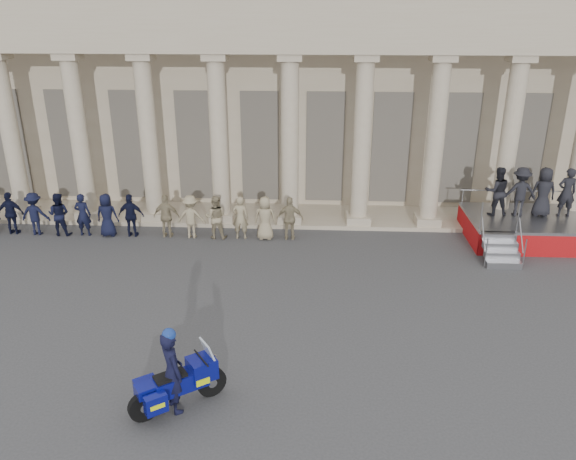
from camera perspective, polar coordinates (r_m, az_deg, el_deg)
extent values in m
plane|color=#38383A|center=(14.54, -6.66, -10.82)|extent=(90.00, 90.00, 0.00)
cube|color=tan|center=(27.35, -1.85, 14.86)|extent=(40.00, 10.00, 9.00)
cube|color=tan|center=(22.35, -3.04, 1.55)|extent=(40.00, 2.60, 0.15)
cube|color=tan|center=(20.21, -3.68, 18.89)|extent=(35.80, 1.00, 1.00)
cube|color=tan|center=(20.18, -3.76, 22.01)|extent=(35.80, 1.00, 1.20)
cube|color=tan|center=(24.26, -25.17, 1.65)|extent=(0.90, 0.90, 0.30)
cylinder|color=tan|center=(23.51, -26.32, 8.41)|extent=(0.64, 0.64, 5.60)
cube|color=tan|center=(23.15, -19.48, 1.60)|extent=(0.90, 0.90, 0.30)
cylinder|color=tan|center=(22.37, -20.43, 8.71)|extent=(0.64, 0.64, 5.60)
cube|color=tan|center=(21.96, -21.46, 16.12)|extent=(0.85, 0.85, 0.24)
cube|color=tan|center=(22.29, -13.29, 1.53)|extent=(0.90, 0.90, 0.30)
cylinder|color=tan|center=(21.48, -13.97, 8.93)|extent=(0.64, 0.64, 5.60)
cube|color=tan|center=(21.05, -14.71, 16.69)|extent=(0.85, 0.85, 0.24)
cube|color=tan|center=(21.71, -6.68, 1.43)|extent=(0.90, 0.90, 0.30)
cylinder|color=tan|center=(20.87, -7.03, 9.05)|extent=(0.64, 0.64, 5.60)
cube|color=tan|center=(20.44, -7.42, 17.05)|extent=(0.85, 0.85, 0.24)
cube|color=tan|center=(21.43, 0.19, 1.31)|extent=(0.90, 0.90, 0.30)
cylinder|color=tan|center=(20.58, 0.20, 9.03)|extent=(0.64, 0.64, 5.60)
cube|color=tan|center=(20.14, 0.21, 17.16)|extent=(0.85, 0.85, 0.24)
cube|color=tan|center=(21.47, 7.14, 1.17)|extent=(0.90, 0.90, 0.30)
cylinder|color=tan|center=(20.62, 7.52, 8.87)|extent=(0.64, 0.64, 5.60)
cube|color=tan|center=(20.18, 7.95, 16.97)|extent=(0.85, 0.85, 0.24)
cube|color=tan|center=(21.81, 13.97, 1.02)|extent=(0.90, 0.90, 0.30)
cylinder|color=tan|center=(20.98, 14.70, 8.57)|extent=(0.64, 0.64, 5.60)
cube|color=tan|center=(20.55, 15.50, 16.50)|extent=(0.85, 0.85, 0.24)
cube|color=tan|center=(22.46, 20.49, 0.86)|extent=(0.90, 0.90, 0.30)
cylinder|color=tan|center=(21.65, 21.51, 8.16)|extent=(0.64, 0.64, 5.60)
cube|color=tan|center=(21.23, 22.63, 15.81)|extent=(0.85, 0.85, 0.24)
cube|color=tan|center=(23.38, 26.57, 0.70)|extent=(0.90, 0.90, 0.30)
cube|color=black|center=(26.00, -26.53, 7.87)|extent=(1.30, 0.12, 4.20)
cube|color=black|center=(24.83, -21.24, 8.13)|extent=(1.30, 0.12, 4.20)
cube|color=black|center=(23.89, -15.48, 8.32)|extent=(1.30, 0.12, 4.20)
cube|color=black|center=(23.21, -9.31, 8.44)|extent=(1.30, 0.12, 4.20)
cube|color=black|center=(22.80, -2.84, 8.46)|extent=(1.30, 0.12, 4.20)
cube|color=black|center=(22.69, 3.78, 8.37)|extent=(1.30, 0.12, 4.20)
cube|color=black|center=(22.87, 10.37, 8.17)|extent=(1.30, 0.12, 4.20)
cube|color=black|center=(23.34, 16.77, 7.88)|extent=(1.30, 0.12, 4.20)
cube|color=black|center=(24.09, 22.83, 7.51)|extent=(1.30, 0.12, 4.20)
imported|color=black|center=(22.75, -26.30, 1.53)|extent=(0.93, 0.39, 1.59)
imported|color=black|center=(22.33, -24.31, 1.52)|extent=(1.03, 0.59, 1.59)
imported|color=black|center=(21.94, -22.25, 1.50)|extent=(0.77, 0.60, 1.59)
imported|color=black|center=(21.58, -20.12, 1.48)|extent=(0.58, 0.38, 1.59)
imported|color=black|center=(21.25, -17.91, 1.45)|extent=(0.78, 0.51, 1.59)
imported|color=black|center=(20.95, -15.64, 1.43)|extent=(0.93, 0.39, 1.59)
imported|color=gray|center=(20.58, -12.24, 1.38)|extent=(0.93, 0.39, 1.59)
imported|color=gray|center=(20.37, -9.82, 1.34)|extent=(1.03, 0.59, 1.59)
imported|color=gray|center=(20.19, -7.36, 1.31)|extent=(0.77, 0.60, 1.59)
imported|color=gray|center=(20.05, -4.87, 1.26)|extent=(0.58, 0.38, 1.59)
imported|color=gray|center=(19.95, -2.34, 1.22)|extent=(0.78, 0.51, 1.59)
imported|color=gray|center=(19.89, 0.21, 1.17)|extent=(0.93, 0.39, 1.59)
cube|color=gray|center=(21.62, 23.33, 1.10)|extent=(4.26, 3.04, 0.10)
cube|color=#9F0C0F|center=(20.47, 24.49, -1.52)|extent=(4.26, 0.04, 0.76)
cube|color=#9F0C0F|center=(21.13, 17.79, 0.15)|extent=(0.04, 3.04, 0.76)
cube|color=gray|center=(19.26, 21.04, -3.30)|extent=(1.10, 0.28, 0.22)
cube|color=gray|center=(19.42, 20.89, -2.37)|extent=(1.10, 0.28, 0.22)
cube|color=gray|center=(19.58, 20.75, -1.46)|extent=(1.10, 0.28, 0.22)
cube|color=gray|center=(19.75, 20.60, -0.57)|extent=(1.10, 0.28, 0.22)
cylinder|color=gray|center=(22.77, 22.35, 3.70)|extent=(4.26, 0.04, 0.04)
imported|color=black|center=(21.13, 20.47, 3.72)|extent=(0.85, 0.66, 1.75)
imported|color=black|center=(21.38, 22.52, 3.63)|extent=(1.13, 0.65, 1.75)
imported|color=black|center=(21.66, 24.51, 3.54)|extent=(0.86, 0.56, 1.75)
imported|color=black|center=(21.97, 26.46, 3.45)|extent=(0.64, 0.42, 1.75)
cylinder|color=black|center=(12.53, -7.78, -15.05)|extent=(0.61, 0.49, 0.65)
cylinder|color=black|center=(12.16, -14.40, -16.96)|extent=(0.61, 0.49, 0.65)
cube|color=navy|center=(12.17, -10.90, -14.89)|extent=(1.17, 0.99, 0.38)
cube|color=navy|center=(12.21, -8.75, -13.65)|extent=(0.74, 0.73, 0.44)
cube|color=silver|center=(12.35, -8.69, -14.50)|extent=(0.35, 0.37, 0.12)
cube|color=#B2BFCC|center=(12.08, -8.10, -12.13)|extent=(0.43, 0.49, 0.53)
cube|color=black|center=(12.00, -11.87, -14.38)|extent=(0.72, 0.64, 0.10)
cube|color=navy|center=(11.95, -14.34, -15.53)|extent=(0.48, 0.47, 0.22)
cube|color=navy|center=(11.81, -13.28, -16.80)|extent=(0.49, 0.43, 0.39)
cube|color=#DBEE0C|center=(11.81, -13.28, -16.80)|extent=(0.38, 0.36, 0.10)
cube|color=navy|center=(12.30, -14.31, -15.16)|extent=(0.49, 0.43, 0.39)
cube|color=#DBEE0C|center=(12.30, -14.31, -15.16)|extent=(0.38, 0.36, 0.10)
cylinder|color=silver|center=(12.42, -13.41, -16.09)|extent=(0.54, 0.42, 0.10)
cylinder|color=black|center=(12.08, -8.81, -12.73)|extent=(0.43, 0.59, 0.04)
imported|color=black|center=(11.95, -11.68, -13.90)|extent=(0.74, 0.80, 1.83)
sphere|color=navy|center=(11.47, -12.01, -10.37)|extent=(0.28, 0.28, 0.28)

